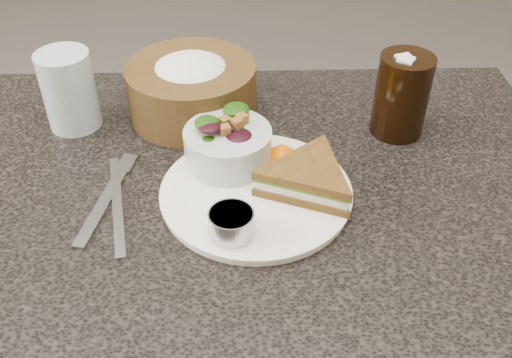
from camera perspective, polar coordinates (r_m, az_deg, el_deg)
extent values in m
cube|color=black|center=(1.06, -2.40, -17.21)|extent=(1.00, 0.70, 0.75)
cylinder|color=white|center=(0.77, 0.00, -1.41)|extent=(0.26, 0.26, 0.01)
cylinder|color=#A1A3A9|center=(0.70, -2.48, -4.50)|extent=(0.07, 0.07, 0.03)
cone|color=#FF7101|center=(0.81, 2.61, 2.72)|extent=(0.07, 0.07, 0.03)
cube|color=#9DA1AA|center=(0.79, -14.94, -2.25)|extent=(0.05, 0.17, 0.00)
cube|color=#9FA5AE|center=(0.78, -13.70, -2.45)|extent=(0.05, 0.20, 0.00)
cylinder|color=#AFBDC5|center=(0.93, -18.18, 8.42)|extent=(0.10, 0.10, 0.12)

